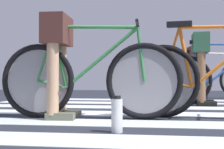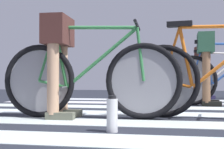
% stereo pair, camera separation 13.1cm
% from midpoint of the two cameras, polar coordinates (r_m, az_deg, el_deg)
% --- Properties ---
extents(ground, '(18.00, 14.00, 0.02)m').
position_cam_midpoint_polar(ground, '(3.57, 8.04, -7.03)').
color(ground, '#222630').
extents(crosswalk_markings, '(5.44, 4.24, 0.00)m').
position_cam_midpoint_polar(crosswalk_markings, '(3.86, 7.61, -6.38)').
color(crosswalk_markings, silver).
rests_on(crosswalk_markings, ground).
extents(bicycle_1_of_4, '(1.74, 0.52, 0.93)m').
position_cam_midpoint_polar(bicycle_1_of_4, '(3.04, -5.22, -0.65)').
color(bicycle_1_of_4, black).
rests_on(bicycle_1_of_4, ground).
extents(cyclist_1_of_4, '(0.32, 0.42, 0.98)m').
position_cam_midpoint_polar(cyclist_1_of_4, '(3.13, -10.81, 3.95)').
color(cyclist_1_of_4, tan).
rests_on(cyclist_1_of_4, ground).
extents(bicycle_2_of_4, '(1.73, 0.52, 0.93)m').
position_cam_midpoint_polar(bicycle_2_of_4, '(3.15, 17.02, -0.62)').
color(bicycle_2_of_4, black).
rests_on(bicycle_2_of_4, ground).
extents(bicycle_3_of_4, '(1.74, 0.52, 0.93)m').
position_cam_midpoint_polar(bicycle_3_of_4, '(4.79, 18.46, -0.66)').
color(bicycle_3_of_4, black).
rests_on(bicycle_3_of_4, ground).
extents(cyclist_3_of_4, '(0.32, 0.42, 1.03)m').
position_cam_midpoint_polar(cyclist_3_of_4, '(4.76, 14.74, 2.71)').
color(cyclist_3_of_4, brown).
rests_on(cyclist_3_of_4, ground).
extents(bicycle_4_of_4, '(1.73, 0.52, 0.93)m').
position_cam_midpoint_polar(bicycle_4_of_4, '(6.43, 16.68, -0.68)').
color(bicycle_4_of_4, black).
rests_on(bicycle_4_of_4, ground).
extents(cyclist_4_of_4, '(0.36, 0.43, 1.00)m').
position_cam_midpoint_polar(cyclist_4_of_4, '(6.36, 13.98, 1.66)').
color(cyclist_4_of_4, beige).
rests_on(cyclist_4_of_4, ground).
extents(water_bottle, '(0.08, 0.08, 0.26)m').
position_cam_midpoint_polar(water_bottle, '(2.28, -0.76, -7.18)').
color(water_bottle, silver).
rests_on(water_bottle, ground).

